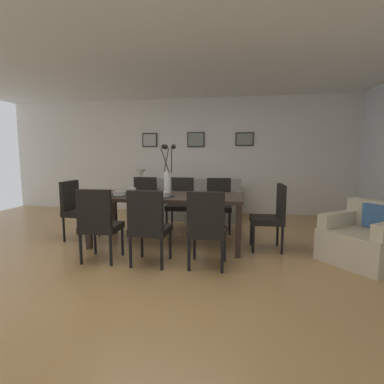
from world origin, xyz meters
TOP-DOWN VIEW (x-y plane):
  - ground_plane at (0.00, 0.00)m, footprint 9.00×9.00m
  - back_wall_panel at (0.00, 3.25)m, footprint 9.00×0.10m
  - ceiling_panel at (0.00, 0.40)m, footprint 9.00×7.20m
  - dining_table at (0.10, 0.60)m, footprint 2.20×0.96m
  - dining_chair_near_left at (-0.54, -0.28)m, footprint 0.46×0.46m
  - dining_chair_near_right at (-0.57, 1.48)m, footprint 0.46×0.46m
  - dining_chair_far_left at (0.10, -0.29)m, footprint 0.45×0.45m
  - dining_chair_far_right at (0.11, 1.49)m, footprint 0.44×0.44m
  - dining_chair_mid_left at (0.79, -0.26)m, footprint 0.44×0.44m
  - dining_chair_mid_right at (0.78, 1.51)m, footprint 0.47×0.47m
  - dining_chair_head_west at (-1.38, 0.63)m, footprint 0.45×0.45m
  - dining_chair_head_east at (1.60, 0.60)m, footprint 0.46×0.46m
  - centerpiece_vase at (0.10, 0.60)m, footprint 0.21×0.23m
  - placemat_near_left at (-0.56, 0.39)m, footprint 0.32×0.32m
  - bowl_near_left at (-0.56, 0.39)m, footprint 0.17×0.17m
  - placemat_near_right at (-0.56, 0.82)m, footprint 0.32×0.32m
  - bowl_near_right at (-0.56, 0.82)m, footprint 0.17×0.17m
  - placemat_far_left at (0.10, 0.39)m, footprint 0.32×0.32m
  - bowl_far_left at (0.10, 0.39)m, footprint 0.17×0.17m
  - sofa at (0.19, 2.51)m, footprint 1.90×0.84m
  - side_table at (-0.99, 2.50)m, footprint 0.36×0.36m
  - table_lamp at (-0.99, 2.50)m, footprint 0.22×0.22m
  - armchair at (2.70, 0.28)m, footprint 1.13×1.13m
  - framed_picture_left at (-0.99, 3.18)m, footprint 0.36×0.03m
  - framed_picture_center at (0.10, 3.18)m, footprint 0.40×0.03m
  - framed_picture_right at (1.20, 3.18)m, footprint 0.40×0.03m

SIDE VIEW (x-z plane):
  - ground_plane at x=0.00m, z-range 0.00..0.00m
  - side_table at x=-0.99m, z-range 0.00..0.52m
  - sofa at x=0.19m, z-range -0.12..0.68m
  - armchair at x=2.70m, z-range -0.09..0.66m
  - dining_chair_near_left at x=-0.54m, z-range 0.05..0.97m
  - dining_chair_near_right at x=-0.57m, z-range 0.05..0.97m
  - dining_chair_far_left at x=0.10m, z-range 0.05..0.97m
  - dining_chair_far_right at x=0.11m, z-range 0.05..0.97m
  - dining_chair_mid_left at x=0.79m, z-range 0.05..0.97m
  - dining_chair_mid_right at x=0.78m, z-range 0.05..0.97m
  - dining_chair_head_west at x=-1.38m, z-range 0.05..0.97m
  - dining_chair_head_east at x=1.60m, z-range 0.05..0.97m
  - dining_table at x=0.10m, z-range 0.30..1.04m
  - placemat_near_left at x=-0.56m, z-range 0.74..0.75m
  - placemat_near_right at x=-0.56m, z-range 0.74..0.75m
  - placemat_far_left at x=0.10m, z-range 0.74..0.75m
  - bowl_near_left at x=-0.56m, z-range 0.75..0.81m
  - bowl_near_right at x=-0.56m, z-range 0.75..0.81m
  - bowl_far_left at x=0.10m, z-range 0.75..0.81m
  - table_lamp at x=-0.99m, z-range 0.64..1.15m
  - centerpiece_vase at x=0.10m, z-range 0.66..1.39m
  - back_wall_panel at x=0.00m, z-range 0.00..2.60m
  - framed_picture_left at x=-0.99m, z-range 1.51..1.83m
  - framed_picture_center at x=0.10m, z-range 1.50..1.84m
  - framed_picture_right at x=1.20m, z-range 1.52..1.82m
  - ceiling_panel at x=0.00m, z-range 2.60..2.68m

